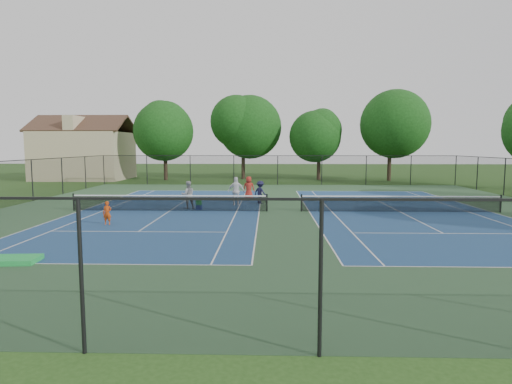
{
  "coord_description": "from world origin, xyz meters",
  "views": [
    {
      "loc": [
        -0.98,
        -25.74,
        3.96
      ],
      "look_at": [
        -1.68,
        -1.0,
        1.3
      ],
      "focal_mm": 30.0,
      "sensor_mm": 36.0,
      "label": 1
    }
  ],
  "objects_px": {
    "child_player": "(107,213)",
    "tree_back_d": "(391,121)",
    "tree_back_a": "(165,128)",
    "tree_back_b": "(243,124)",
    "bystander_a": "(236,191)",
    "ball_hopper": "(199,202)",
    "bystander_b": "(260,192)",
    "tree_back_c": "(319,133)",
    "instructor": "(188,195)",
    "ball_crate": "(199,207)",
    "bystander_c": "(249,188)",
    "clapboard_house": "(84,153)"
  },
  "relations": [
    {
      "from": "child_player",
      "to": "clapboard_house",
      "type": "bearing_deg",
      "value": 115.77
    },
    {
      "from": "tree_back_a",
      "to": "bystander_a",
      "type": "distance_m",
      "value": 24.0
    },
    {
      "from": "clapboard_house",
      "to": "bystander_a",
      "type": "bearing_deg",
      "value": -48.24
    },
    {
      "from": "tree_back_b",
      "to": "clapboard_house",
      "type": "height_order",
      "value": "tree_back_b"
    },
    {
      "from": "child_player",
      "to": "ball_crate",
      "type": "distance_m",
      "value": 6.48
    },
    {
      "from": "bystander_c",
      "to": "ball_crate",
      "type": "height_order",
      "value": "bystander_c"
    },
    {
      "from": "clapboard_house",
      "to": "ball_hopper",
      "type": "xyz_separation_m",
      "value": [
        17.69,
        -24.38,
        -2.59
      ]
    },
    {
      "from": "ball_crate",
      "to": "ball_hopper",
      "type": "relative_size",
      "value": 0.9
    },
    {
      "from": "tree_back_d",
      "to": "child_player",
      "type": "height_order",
      "value": "tree_back_d"
    },
    {
      "from": "tree_back_a",
      "to": "tree_back_c",
      "type": "height_order",
      "value": "tree_back_a"
    },
    {
      "from": "clapboard_house",
      "to": "bystander_c",
      "type": "xyz_separation_m",
      "value": [
        20.6,
        -19.36,
        -2.22
      ]
    },
    {
      "from": "instructor",
      "to": "bystander_b",
      "type": "xyz_separation_m",
      "value": [
        4.56,
        2.44,
        -0.09
      ]
    },
    {
      "from": "tree_back_b",
      "to": "child_player",
      "type": "xyz_separation_m",
      "value": [
        -5.11,
        -30.61,
        -6.0
      ]
    },
    {
      "from": "instructor",
      "to": "tree_back_b",
      "type": "bearing_deg",
      "value": -113.72
    },
    {
      "from": "tree_back_a",
      "to": "tree_back_d",
      "type": "height_order",
      "value": "tree_back_d"
    },
    {
      "from": "bystander_a",
      "to": "ball_crate",
      "type": "xyz_separation_m",
      "value": [
        -2.19,
        -2.11,
        -0.8
      ]
    },
    {
      "from": "child_player",
      "to": "ball_crate",
      "type": "xyz_separation_m",
      "value": [
        3.81,
        5.23,
        -0.44
      ]
    },
    {
      "from": "tree_back_c",
      "to": "bystander_b",
      "type": "bearing_deg",
      "value": -106.9
    },
    {
      "from": "bystander_a",
      "to": "tree_back_d",
      "type": "bearing_deg",
      "value": -126.81
    },
    {
      "from": "ball_crate",
      "to": "ball_hopper",
      "type": "height_order",
      "value": "ball_hopper"
    },
    {
      "from": "tree_back_d",
      "to": "child_player",
      "type": "bearing_deg",
      "value": -127.7
    },
    {
      "from": "tree_back_c",
      "to": "ball_crate",
      "type": "distance_m",
      "value": 27.0
    },
    {
      "from": "bystander_b",
      "to": "ball_crate",
      "type": "height_order",
      "value": "bystander_b"
    },
    {
      "from": "tree_back_d",
      "to": "bystander_c",
      "type": "distance_m",
      "value": 24.69
    },
    {
      "from": "tree_back_a",
      "to": "instructor",
      "type": "distance_m",
      "value": 24.45
    },
    {
      "from": "tree_back_d",
      "to": "bystander_b",
      "type": "distance_m",
      "value": 25.79
    },
    {
      "from": "tree_back_d",
      "to": "bystander_c",
      "type": "xyz_separation_m",
      "value": [
        -15.4,
        -18.36,
        -5.95
      ]
    },
    {
      "from": "bystander_b",
      "to": "child_player",
      "type": "bearing_deg",
      "value": 86.18
    },
    {
      "from": "tree_back_c",
      "to": "bystander_a",
      "type": "distance_m",
      "value": 24.13
    },
    {
      "from": "tree_back_a",
      "to": "tree_back_b",
      "type": "height_order",
      "value": "tree_back_b"
    },
    {
      "from": "tree_back_a",
      "to": "tree_back_b",
      "type": "bearing_deg",
      "value": 12.53
    },
    {
      "from": "tree_back_c",
      "to": "ball_crate",
      "type": "relative_size",
      "value": 24.1
    },
    {
      "from": "bystander_a",
      "to": "bystander_c",
      "type": "bearing_deg",
      "value": -103.35
    },
    {
      "from": "tree_back_a",
      "to": "bystander_c",
      "type": "relative_size",
      "value": 5.24
    },
    {
      "from": "bystander_b",
      "to": "bystander_c",
      "type": "xyz_separation_m",
      "value": [
        -0.89,
        2.08,
        0.08
      ]
    },
    {
      "from": "clapboard_house",
      "to": "bystander_a",
      "type": "relative_size",
      "value": 5.65
    },
    {
      "from": "child_player",
      "to": "ball_hopper",
      "type": "height_order",
      "value": "child_player"
    },
    {
      "from": "tree_back_b",
      "to": "instructor",
      "type": "bearing_deg",
      "value": -94.77
    },
    {
      "from": "tree_back_a",
      "to": "clapboard_house",
      "type": "height_order",
      "value": "tree_back_a"
    },
    {
      "from": "child_player",
      "to": "tree_back_d",
      "type": "bearing_deg",
      "value": 52.94
    },
    {
      "from": "tree_back_b",
      "to": "ball_hopper",
      "type": "height_order",
      "value": "tree_back_b"
    },
    {
      "from": "tree_back_a",
      "to": "tree_back_b",
      "type": "distance_m",
      "value": 9.24
    },
    {
      "from": "bystander_a",
      "to": "bystander_b",
      "type": "distance_m",
      "value": 1.81
    },
    {
      "from": "child_player",
      "to": "tree_back_a",
      "type": "bearing_deg",
      "value": 98.38
    },
    {
      "from": "tree_back_b",
      "to": "instructor",
      "type": "relative_size",
      "value": 5.7
    },
    {
      "from": "clapboard_house",
      "to": "bystander_c",
      "type": "height_order",
      "value": "clapboard_house"
    },
    {
      "from": "tree_back_c",
      "to": "ball_crate",
      "type": "height_order",
      "value": "tree_back_c"
    },
    {
      "from": "ball_hopper",
      "to": "bystander_b",
      "type": "bearing_deg",
      "value": 37.83
    },
    {
      "from": "tree_back_d",
      "to": "bystander_a",
      "type": "bearing_deg",
      "value": -127.14
    },
    {
      "from": "bystander_b",
      "to": "bystander_c",
      "type": "distance_m",
      "value": 2.27
    }
  ]
}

